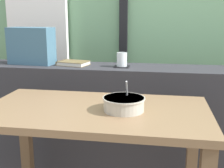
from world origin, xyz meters
TOP-DOWN VIEW (x-y plane):
  - curtain_left_panel at (-0.85, 1.14)m, footprint 0.56×0.06m
  - dark_console_ledge at (0.00, 0.55)m, footprint 2.80×0.33m
  - breakfast_table at (-0.04, -0.07)m, footprint 1.12×0.60m
  - coaster_square at (0.01, 0.53)m, footprint 0.10×0.10m
  - juice_glass at (0.01, 0.53)m, footprint 0.07×0.07m
  - closed_book at (-0.34, 0.55)m, footprint 0.23×0.18m
  - throw_pillow at (-0.65, 0.55)m, footprint 0.33×0.17m
  - soup_bowl at (0.10, -0.08)m, footprint 0.20×0.20m

SIDE VIEW (x-z plane):
  - dark_console_ledge at x=0.00m, z-range 0.00..0.79m
  - breakfast_table at x=-0.04m, z-range 0.23..0.91m
  - soup_bowl at x=0.10m, z-range 0.64..0.79m
  - coaster_square at x=0.01m, z-range 0.79..0.79m
  - closed_book at x=-0.34m, z-range 0.79..0.82m
  - juice_glass at x=0.01m, z-range 0.79..0.88m
  - throw_pillow at x=-0.65m, z-range 0.79..1.05m
  - curtain_left_panel at x=-0.85m, z-range 0.00..2.50m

